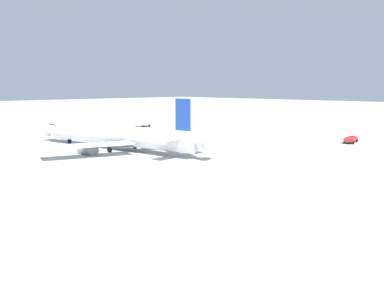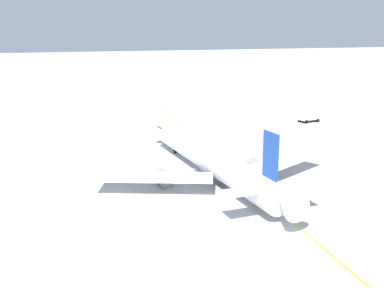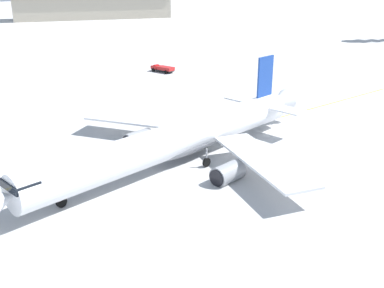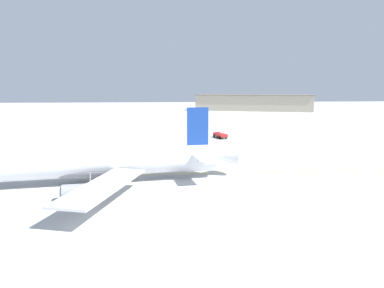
% 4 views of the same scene
% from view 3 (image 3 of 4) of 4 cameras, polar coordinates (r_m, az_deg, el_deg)
% --- Properties ---
extents(ground_plane, '(600.00, 600.00, 0.00)m').
position_cam_3_polar(ground_plane, '(53.35, -4.33, -3.11)').
color(ground_plane, '#B2B2B2').
extents(airliner_main, '(36.04, 45.64, 10.64)m').
position_cam_3_polar(airliner_main, '(54.14, -1.77, 0.43)').
color(airliner_main, white).
rests_on(airliner_main, ground_plane).
extents(ops_pickup_truck, '(5.81, 3.23, 1.41)m').
position_cam_3_polar(ops_pickup_truck, '(103.92, -3.62, 9.26)').
color(ops_pickup_truck, '#232326').
rests_on(ops_pickup_truck, ground_plane).
extents(terminal_shed, '(40.52, 71.42, 9.74)m').
position_cam_3_polar(terminal_shed, '(223.22, -12.06, 16.12)').
color(terminal_shed, '#B2A893').
rests_on(terminal_shed, ground_plane).
extents(taxiway_centreline, '(0.53, 161.60, 0.01)m').
position_cam_3_polar(taxiway_centreline, '(58.39, -4.48, -0.93)').
color(taxiway_centreline, yellow).
rests_on(taxiway_centreline, ground_plane).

